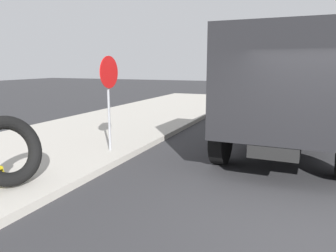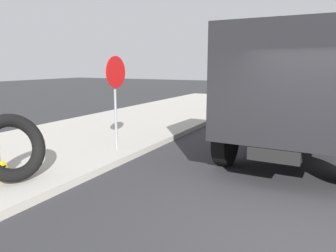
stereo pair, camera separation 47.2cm
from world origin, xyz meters
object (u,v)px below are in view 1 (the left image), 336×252
at_px(stop_sign, 109,86).
at_px(dump_truck_orange, 328,77).
at_px(dump_truck_gray, 290,89).
at_px(loose_tire, 8,151).

distance_m(stop_sign, dump_truck_orange, 12.99).
bearing_deg(dump_truck_orange, dump_truck_gray, 171.16).
height_order(loose_tire, dump_truck_orange, dump_truck_orange).
xyz_separation_m(dump_truck_gray, dump_truck_orange, (9.29, -1.45, 0.00)).
relative_size(stop_sign, dump_truck_orange, 0.32).
distance_m(dump_truck_gray, dump_truck_orange, 9.41).
bearing_deg(loose_tire, dump_truck_gray, -39.58).
distance_m(loose_tire, dump_truck_orange, 15.63).
xyz_separation_m(loose_tire, stop_sign, (2.70, -0.34, 0.96)).
bearing_deg(loose_tire, stop_sign, -7.22).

